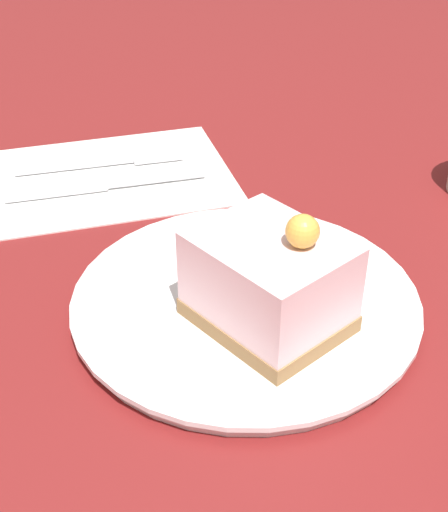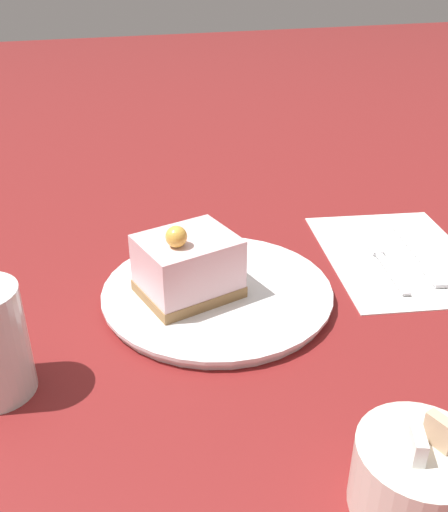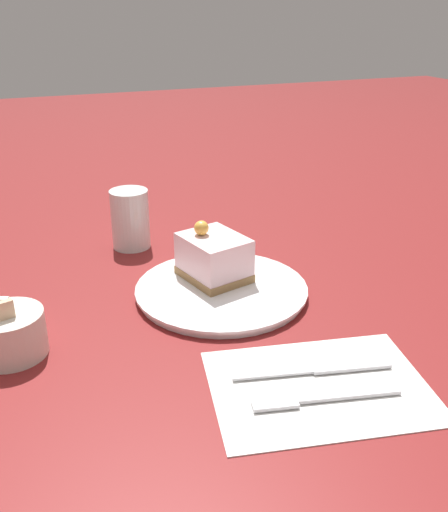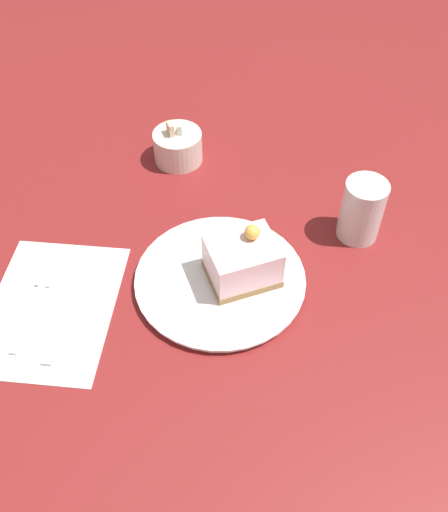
% 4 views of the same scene
% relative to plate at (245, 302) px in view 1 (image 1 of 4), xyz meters
% --- Properties ---
extents(ground_plane, '(4.00, 4.00, 0.00)m').
position_rel_plate_xyz_m(ground_plane, '(0.02, -0.03, -0.01)').
color(ground_plane, maroon).
extents(plate, '(0.25, 0.25, 0.01)m').
position_rel_plate_xyz_m(plate, '(0.00, 0.00, 0.00)').
color(plate, white).
rests_on(plate, ground_plane).
extents(cake_slice, '(0.11, 0.10, 0.09)m').
position_rel_plate_xyz_m(cake_slice, '(0.03, -0.00, 0.04)').
color(cake_slice, '#9E7547').
rests_on(cake_slice, plate).
extents(napkin, '(0.22, 0.27, 0.00)m').
position_rel_plate_xyz_m(napkin, '(-0.24, -0.02, -0.01)').
color(napkin, white).
rests_on(napkin, ground_plane).
extents(fork, '(0.05, 0.16, 0.00)m').
position_rel_plate_xyz_m(fork, '(-0.26, -0.00, -0.00)').
color(fork, silver).
rests_on(fork, napkin).
extents(knife, '(0.05, 0.18, 0.00)m').
position_rel_plate_xyz_m(knife, '(-0.22, -0.04, -0.00)').
color(knife, silver).
rests_on(knife, napkin).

